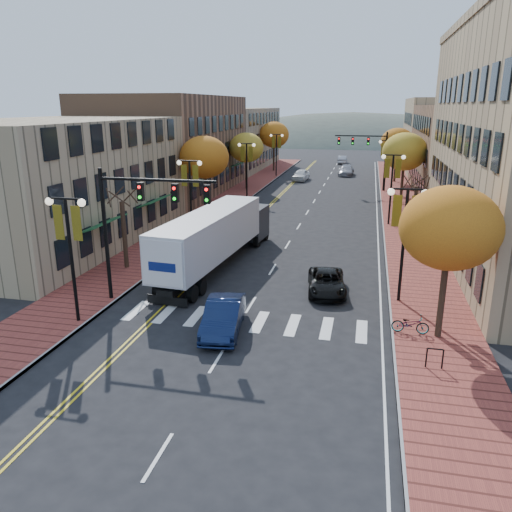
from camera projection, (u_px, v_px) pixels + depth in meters
The scene contains 32 objects.
ground at pixel (230, 338), 22.21m from camera, with size 200.00×200.00×0.00m, color black.
sidewalk_left at pixel (230, 200), 54.42m from camera, with size 4.00×85.00×0.15m, color brown.
sidewalk_right at pixel (401, 207), 50.65m from camera, with size 4.00×85.00×0.15m, color brown.
building_left_near at pixel (54, 183), 36.60m from camera, with size 12.00×22.00×9.00m, color #9E8966.
building_left_mid at pixel (171, 145), 57.79m from camera, with size 12.00×24.00×11.00m, color brown.
building_left_far at pixel (229, 139), 81.35m from camera, with size 12.00×26.00×9.50m, color #9E8966.
building_right_mid at pixel (488, 151), 56.10m from camera, with size 15.00×24.00×10.00m, color brown.
building_right_far at pixel (457, 136), 76.50m from camera, with size 15.00×20.00×11.00m, color #9E8966.
tree_left_a at pixel (124, 235), 30.91m from camera, with size 0.28×0.28×4.20m.
tree_left_b at pixel (204, 157), 44.92m from camera, with size 4.48×4.48×7.21m.
tree_left_c at pixel (246, 148), 59.98m from camera, with size 4.16×4.16×6.69m.
tree_left_d at pixel (274, 135), 76.63m from camera, with size 4.61×4.61×7.42m.
tree_right_a at pixel (450, 228), 20.72m from camera, with size 4.16×4.16×6.69m.
tree_right_b at pixel (414, 215), 36.48m from camera, with size 0.28×0.28×4.20m.
tree_right_c at pixel (405, 152), 50.49m from camera, with size 4.48×4.48×7.21m.
tree_right_d at pixel (397, 142), 65.48m from camera, with size 4.35×4.35×7.00m.
lamp_left_a at pixel (69, 236), 22.53m from camera, with size 1.96×0.36×6.05m.
lamp_left_b at pixel (190, 184), 37.47m from camera, with size 1.96×0.36×6.05m.
lamp_left_c at pixel (247, 159), 54.28m from camera, with size 1.96×0.36×6.05m.
lamp_left_d at pixel (276, 147), 71.09m from camera, with size 1.96×0.36×6.05m.
lamp_right_a at pixel (405, 223), 24.99m from camera, with size 1.96×0.36×6.05m.
lamp_right_b at pixel (392, 176), 41.80m from camera, with size 1.96×0.36×6.05m.
lamp_right_c at pixel (387, 155), 58.61m from camera, with size 1.96×0.36×6.05m.
traffic_mast_near at pixel (139, 211), 24.72m from camera, with size 6.10×0.35×7.00m.
traffic_mast_far at pixel (369, 150), 58.85m from camera, with size 6.10×0.34×7.00m.
semi_truck at pixel (218, 233), 31.49m from camera, with size 3.71×15.16×3.75m.
navy_sedan at pixel (223, 316), 22.71m from camera, with size 1.57×4.50×1.48m, color #0D1735.
black_suv at pixel (327, 282), 27.51m from camera, with size 2.00×4.33×1.20m, color black.
car_far_white at pixel (301, 175), 68.59m from camera, with size 1.79×4.45×1.52m, color white.
car_far_silver at pixel (346, 170), 73.69m from camera, with size 2.02×4.97×1.44m, color #98969D.
car_far_oncoming at pixel (342, 160), 88.41m from camera, with size 1.47×4.21×1.39m, color #A9A9B1.
bicycle at pixel (410, 324), 22.30m from camera, with size 0.57×1.63×0.85m, color gray.
Camera 1 is at (5.53, -19.44, 9.96)m, focal length 35.00 mm.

